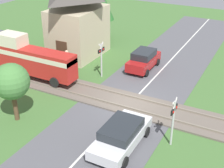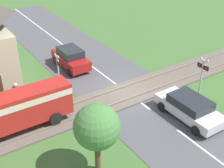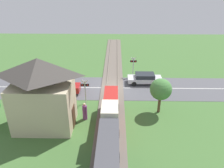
{
  "view_description": "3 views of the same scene",
  "coord_description": "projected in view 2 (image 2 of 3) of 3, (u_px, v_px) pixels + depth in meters",
  "views": [
    {
      "loc": [
        -16.46,
        -7.35,
        10.7
      ],
      "look_at": [
        0.0,
        1.35,
        1.2
      ],
      "focal_mm": 50.0,
      "sensor_mm": 36.0,
      "label": 1
    },
    {
      "loc": [
        -14.58,
        10.94,
        11.24
      ],
      "look_at": [
        0.0,
        1.35,
        1.2
      ],
      "focal_mm": 50.0,
      "sensor_mm": 36.0,
      "label": 2
    },
    {
      "loc": [
        -0.46,
        24.61,
        12.42
      ],
      "look_at": [
        0.0,
        1.35,
        1.2
      ],
      "focal_mm": 35.0,
      "sensor_mm": 36.0,
      "label": 3
    }
  ],
  "objects": [
    {
      "name": "pedestrian_by_station",
      "position": [
        17.0,
        96.0,
        19.55
      ],
      "size": [
        0.44,
        0.44,
        1.78
      ],
      "color": "#7F3D84",
      "rests_on": "ground_plane"
    },
    {
      "name": "car_near_crossing",
      "position": [
        190.0,
        107.0,
        18.64
      ],
      "size": [
        4.41,
        1.98,
        1.37
      ],
      "color": "silver",
      "rests_on": "ground_plane"
    },
    {
      "name": "car_far_side",
      "position": [
        71.0,
        58.0,
        24.44
      ],
      "size": [
        3.83,
        1.79,
        1.61
      ],
      "color": "#A81919",
      "rests_on": "ground_plane"
    },
    {
      "name": "crossing_signal_east_approach",
      "position": [
        58.0,
        68.0,
        20.72
      ],
      "size": [
        0.9,
        0.18,
        2.83
      ],
      "color": "#B7B7B7",
      "rests_on": "ground_plane"
    },
    {
      "name": "track_bed",
      "position": [
        128.0,
        93.0,
        21.34
      ],
      "size": [
        2.8,
        48.0,
        0.24
      ],
      "color": "#665B51",
      "rests_on": "ground_plane"
    },
    {
      "name": "road_surface",
      "position": [
        128.0,
        94.0,
        21.37
      ],
      "size": [
        48.0,
        6.4,
        0.02
      ],
      "color": "#515156",
      "rests_on": "ground_plane"
    },
    {
      "name": "tree_roadside_hedge",
      "position": [
        97.0,
        127.0,
        13.97
      ],
      "size": [
        2.17,
        2.17,
        3.7
      ],
      "color": "brown",
      "rests_on": "ground_plane"
    },
    {
      "name": "ground_plane",
      "position": [
        128.0,
        94.0,
        21.37
      ],
      "size": [
        60.0,
        60.0,
        0.0
      ],
      "primitive_type": "plane",
      "color": "#426B33"
    },
    {
      "name": "crossing_signal_west_approach",
      "position": [
        202.0,
        72.0,
        20.2
      ],
      "size": [
        0.9,
        0.18,
        2.83
      ],
      "color": "#B7B7B7",
      "rests_on": "ground_plane"
    }
  ]
}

